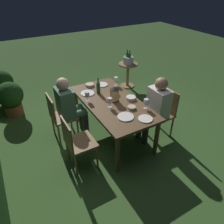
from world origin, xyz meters
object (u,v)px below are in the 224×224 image
object	(u,v)px
lantern_centerpiece	(114,93)
side_table	(128,71)
green_bottle_on_table	(98,88)
wine_glass_b	(146,102)
wine_glass_a	(110,101)
dining_table	(112,104)
bowl_olives	(132,107)
bowl_bread	(115,94)
potted_plant_corner	(2,83)
plate_b	(102,85)
wine_glass_c	(116,80)
potted_plant_by_hedge	(11,97)
plate_d	(87,93)
wine_glass_d	(87,95)
ice_bucket	(128,60)
plate_a	(126,117)
person_in_cream	(155,106)
chair_side_right_a	(76,141)
bowl_dip	(131,98)
chair_side_left_a	(163,111)
plate_c	(145,119)
chair_side_right_b	(59,115)
person_in_green	(69,105)
bowl_salad	(90,85)

from	to	relation	value
lantern_centerpiece	side_table	bearing A→B (deg)	-39.95
green_bottle_on_table	wine_glass_b	bearing A→B (deg)	-153.06
green_bottle_on_table	wine_glass_a	world-z (taller)	green_bottle_on_table
dining_table	bowl_olives	xyz separation A→B (m)	(-0.35, -0.16, 0.08)
dining_table	bowl_bread	size ratio (longest dim) A/B	11.31
dining_table	potted_plant_corner	world-z (taller)	potted_plant_corner
bowl_olives	bowl_bread	distance (m)	0.53
plate_b	bowl_olives	xyz separation A→B (m)	(-0.99, -0.02, 0.02)
wine_glass_c	side_table	distance (m)	1.53
bowl_olives	potted_plant_by_hedge	distance (m)	2.58
plate_b	plate_d	size ratio (longest dim) A/B	0.90
wine_glass_c	potted_plant_corner	bearing A→B (deg)	45.47
plate_b	plate_d	bearing A→B (deg)	115.18
wine_glass_a	dining_table	bearing A→B (deg)	-40.39
plate_b	bowl_olives	size ratio (longest dim) A/B	1.71
green_bottle_on_table	wine_glass_a	xyz separation A→B (m)	(-0.51, 0.05, 0.01)
lantern_centerpiece	wine_glass_d	size ratio (longest dim) A/B	1.57
plate_b	ice_bucket	distance (m)	1.54
wine_glass_c	plate_a	distance (m)	1.08
person_in_cream	plate_b	xyz separation A→B (m)	(1.02, 0.49, 0.09)
potted_plant_by_hedge	chair_side_right_a	bearing A→B (deg)	-162.42
chair_side_right_a	bowl_olives	distance (m)	1.01
dining_table	side_table	distance (m)	2.09
wine_glass_b	bowl_olives	distance (m)	0.24
green_bottle_on_table	bowl_dip	size ratio (longest dim) A/B	1.78
chair_side_left_a	wine_glass_c	world-z (taller)	wine_glass_c
chair_side_right_a	plate_c	distance (m)	1.07
dining_table	plate_c	bearing A→B (deg)	-166.25
chair_side_right_b	bowl_bread	size ratio (longest dim) A/B	5.73
person_in_green	plate_d	distance (m)	0.39
wine_glass_c	potted_plant_by_hedge	bearing A→B (deg)	58.04
chair_side_left_a	bowl_olives	size ratio (longest dim) A/B	6.71
chair_side_right_b	bowl_olives	xyz separation A→B (m)	(-0.74, -0.98, 0.26)
plate_a	bowl_salad	bearing A→B (deg)	1.40
bowl_salad	ice_bucket	world-z (taller)	ice_bucket
chair_side_right_a	wine_glass_d	bearing A→B (deg)	-38.11
bowl_olives	chair_side_left_a	bearing A→B (deg)	-92.80
wine_glass_a	wine_glass_d	bearing A→B (deg)	32.68
chair_side_left_a	wine_glass_a	distance (m)	1.04
wine_glass_d	potted_plant_corner	distance (m)	2.49
person_in_cream	plate_b	distance (m)	1.13
chair_side_right_a	plate_d	world-z (taller)	chair_side_right_a
bowl_bread	green_bottle_on_table	bearing A→B (deg)	48.16
person_in_cream	bowl_dip	bearing A→B (deg)	47.68
chair_side_left_a	side_table	bearing A→B (deg)	-15.45
dining_table	wine_glass_c	xyz separation A→B (m)	(0.49, -0.36, 0.17)
ice_bucket	side_table	bearing A→B (deg)	-90.00
plate_a	bowl_olives	xyz separation A→B (m)	(0.15, -0.21, 0.02)
dining_table	person_in_green	world-z (taller)	person_in_green
dining_table	green_bottle_on_table	xyz separation A→B (m)	(0.37, 0.07, 0.17)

